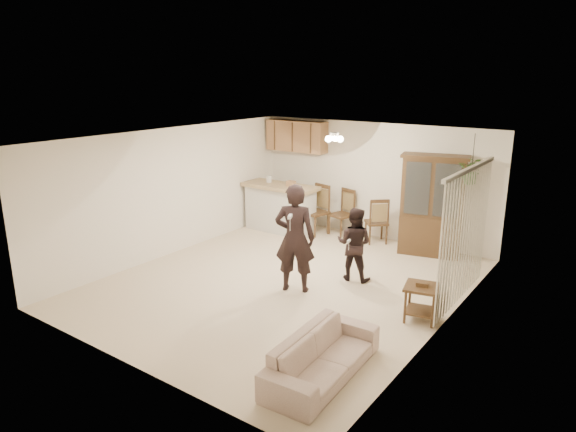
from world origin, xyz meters
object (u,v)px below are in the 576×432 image
Objects in this scene: sofa at (323,348)px; side_table at (421,302)px; china_hutch at (432,206)px; adult at (295,239)px; chair_hutch_left at (341,222)px; child at (354,243)px; chair_bar at (315,220)px; chair_hutch_right at (376,230)px.

sofa is 3.15× the size of side_table.
china_hutch reaches higher than side_table.
chair_hutch_left is (-0.89, 3.10, -0.61)m from adult.
side_table is 4.19m from chair_hutch_left.
child is 2.73m from chair_bar.
sofa is at bearing -42.92° from chair_bar.
side_table is (2.12, 0.18, -0.62)m from adult.
child is at bearing -38.99° from chair_hutch_left.
child reaches higher than chair_bar.
sofa is at bearing -97.19° from china_hutch.
child reaches higher than chair_hutch_left.
side_table is 0.54× the size of chair_bar.
side_table is at bearing 85.10° from chair_hutch_right.
chair_hutch_left is (-3.01, 2.92, 0.01)m from side_table.
sofa is 1.90× the size of chair_hutch_right.
chair_hutch_left is at bearing -98.64° from adult.
adult reaches higher than chair_bar.
chair_hutch_right is at bearing -114.27° from adult.
sofa reaches higher than side_table.
sofa is 2.60m from adult.
child is 2.14m from china_hutch.
side_table is (0.94, -2.83, -0.71)m from china_hutch.
chair_hutch_right is (0.87, -0.03, -0.01)m from chair_hutch_left.
sofa is 1.04× the size of adult.
child is at bearing -144.93° from adult.
chair_hutch_left is at bearing 41.78° from chair_bar.
adult is 1.16m from child.
chair_hutch_right is (-0.02, 3.07, -0.62)m from adult.
child is 1.32× the size of chair_hutch_left.
chair_hutch_right is (-1.20, 0.06, -0.71)m from china_hutch.
chair_bar is at bearing 170.72° from china_hutch.
china_hutch is at bearing 13.98° from chair_hutch_left.
china_hutch is 1.39m from chair_hutch_right.
adult is (-1.71, 1.88, 0.53)m from sofa.
chair_hutch_right is at bearing 126.47° from side_table.
chair_hutch_left is at bearing 24.72° from sofa.
china_hutch is 1.80× the size of chair_bar.
child is 0.68× the size of china_hutch.
chair_bar is at bearing -53.55° from child.
china_hutch is at bearing -136.02° from adult.
adult is at bearing -124.79° from china_hutch.
child reaches higher than sofa.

